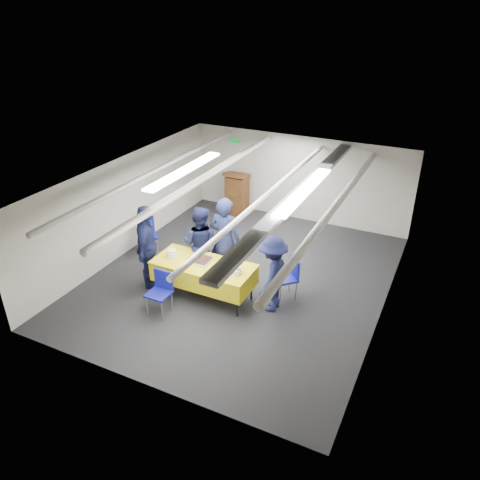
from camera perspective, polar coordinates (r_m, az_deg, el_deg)
name	(u,v)px	position (r m, az deg, el deg)	size (l,w,h in m)	color
ground	(241,278)	(10.25, 0.12, -4.66)	(7.00, 7.00, 0.00)	black
room_shell	(254,195)	(9.71, 1.68, 5.46)	(6.00, 7.00, 2.30)	beige
serving_table	(204,273)	(9.40, -4.44, -3.98)	(2.04, 0.90, 0.77)	black
sheet_cake	(199,260)	(9.34, -4.96, -2.43)	(0.46, 0.35, 0.08)	white
plate_stack_left	(172,254)	(9.56, -8.32, -1.66)	(0.21, 0.21, 0.16)	white
plate_stack_right	(236,270)	(8.91, -0.53, -3.68)	(0.25, 0.25, 0.16)	white
podium	(237,193)	(13.04, -0.37, 5.75)	(0.62, 0.53, 1.25)	brown
chair_near	(161,288)	(9.08, -9.61, -5.80)	(0.42, 0.42, 0.87)	gray
chair_right	(289,274)	(9.43, 6.04, -4.16)	(0.59, 0.59, 0.87)	gray
chair_left	(147,232)	(11.25, -11.28, 1.01)	(0.59, 0.59, 0.87)	gray
sailor_a	(225,241)	(9.69, -1.83, -0.10)	(0.71, 0.46, 1.93)	black
sailor_b	(200,244)	(9.89, -4.86, -0.45)	(0.81, 0.63, 1.67)	black
sailor_c	(147,247)	(9.73, -11.25, -0.90)	(1.07, 0.45, 1.83)	black
sailor_d	(272,274)	(8.92, 3.98, -4.21)	(1.01, 0.58, 1.56)	black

